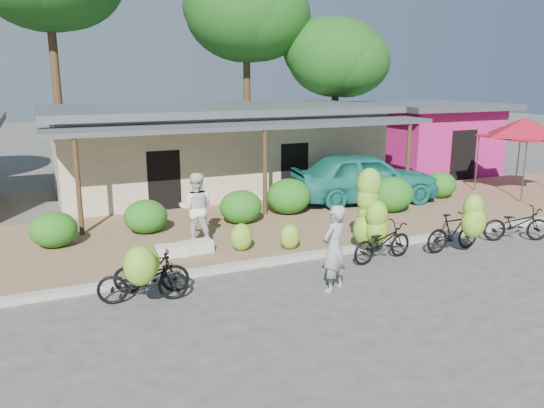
{
  "coord_description": "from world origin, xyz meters",
  "views": [
    {
      "loc": [
        -6.56,
        -9.12,
        4.42
      ],
      "look_at": [
        -1.07,
        3.16,
        1.2
      ],
      "focal_mm": 35.0,
      "sensor_mm": 36.0,
      "label": 1
    }
  ],
  "objects_px": {
    "bike_center": "(375,225)",
    "bike_far_right": "(516,224)",
    "tree_center_right": "(242,11)",
    "sack_far": "(171,251)",
    "tree_near_right": "(332,56)",
    "red_canopy": "(525,127)",
    "vendor": "(334,248)",
    "bike_right": "(460,227)",
    "bike_left": "(150,270)",
    "sack_near": "(196,247)",
    "bystander": "(196,208)",
    "teal_van": "(364,177)",
    "bike_far_left": "(142,277)"
  },
  "relations": [
    {
      "from": "bike_right",
      "to": "tree_center_right",
      "type": "bearing_deg",
      "value": -1.31
    },
    {
      "from": "tree_near_right",
      "to": "red_canopy",
      "type": "height_order",
      "value": "tree_near_right"
    },
    {
      "from": "bike_center",
      "to": "vendor",
      "type": "xyz_separation_m",
      "value": [
        -2.02,
        -1.41,
        0.07
      ]
    },
    {
      "from": "bystander",
      "to": "bike_right",
      "type": "bearing_deg",
      "value": 173.22
    },
    {
      "from": "bike_left",
      "to": "red_canopy",
      "type": "bearing_deg",
      "value": -57.37
    },
    {
      "from": "bike_far_left",
      "to": "vendor",
      "type": "distance_m",
      "value": 3.95
    },
    {
      "from": "red_canopy",
      "to": "bike_center",
      "type": "relative_size",
      "value": 1.56
    },
    {
      "from": "tree_near_right",
      "to": "bike_center",
      "type": "distance_m",
      "value": 15.38
    },
    {
      "from": "tree_near_right",
      "to": "sack_far",
      "type": "xyz_separation_m",
      "value": [
        -11.06,
        -11.37,
        -5.22
      ]
    },
    {
      "from": "bike_center",
      "to": "bike_far_right",
      "type": "relative_size",
      "value": 1.16
    },
    {
      "from": "bike_center",
      "to": "red_canopy",
      "type": "bearing_deg",
      "value": -76.08
    },
    {
      "from": "tree_center_right",
      "to": "bike_right",
      "type": "distance_m",
      "value": 17.27
    },
    {
      "from": "tree_near_right",
      "to": "vendor",
      "type": "height_order",
      "value": "tree_near_right"
    },
    {
      "from": "bike_far_left",
      "to": "bike_right",
      "type": "relative_size",
      "value": 1.11
    },
    {
      "from": "sack_far",
      "to": "bike_left",
      "type": "bearing_deg",
      "value": -114.92
    },
    {
      "from": "vendor",
      "to": "red_canopy",
      "type": "bearing_deg",
      "value": -179.59
    },
    {
      "from": "bike_left",
      "to": "bike_center",
      "type": "xyz_separation_m",
      "value": [
        5.61,
        0.08,
        0.31
      ]
    },
    {
      "from": "bike_far_right",
      "to": "sack_far",
      "type": "xyz_separation_m",
      "value": [
        -9.11,
        2.26,
        -0.22
      ]
    },
    {
      "from": "tree_near_right",
      "to": "vendor",
      "type": "relative_size",
      "value": 3.92
    },
    {
      "from": "bike_right",
      "to": "bike_left",
      "type": "bearing_deg",
      "value": 85.51
    },
    {
      "from": "bike_left",
      "to": "bike_center",
      "type": "relative_size",
      "value": 0.73
    },
    {
      "from": "bike_far_left",
      "to": "bike_left",
      "type": "bearing_deg",
      "value": -18.76
    },
    {
      "from": "bike_far_left",
      "to": "bystander",
      "type": "bearing_deg",
      "value": -20.74
    },
    {
      "from": "tree_center_right",
      "to": "sack_far",
      "type": "bearing_deg",
      "value": -117.85
    },
    {
      "from": "red_canopy",
      "to": "teal_van",
      "type": "height_order",
      "value": "red_canopy"
    },
    {
      "from": "red_canopy",
      "to": "sack_far",
      "type": "distance_m",
      "value": 14.21
    },
    {
      "from": "sack_near",
      "to": "bike_right",
      "type": "bearing_deg",
      "value": -21.57
    },
    {
      "from": "bike_far_left",
      "to": "bike_right",
      "type": "xyz_separation_m",
      "value": [
        8.01,
        -0.13,
        0.13
      ]
    },
    {
      "from": "bystander",
      "to": "red_canopy",
      "type": "bearing_deg",
      "value": -153.53
    },
    {
      "from": "bike_far_left",
      "to": "tree_near_right",
      "type": "bearing_deg",
      "value": -29.44
    },
    {
      "from": "sack_near",
      "to": "vendor",
      "type": "distance_m",
      "value": 3.93
    },
    {
      "from": "bike_left",
      "to": "tree_near_right",
      "type": "bearing_deg",
      "value": -23.81
    },
    {
      "from": "tree_center_right",
      "to": "tree_near_right",
      "type": "distance_m",
      "value": 4.96
    },
    {
      "from": "bike_center",
      "to": "bike_right",
      "type": "relative_size",
      "value": 1.31
    },
    {
      "from": "sack_near",
      "to": "tree_near_right",
      "type": "bearing_deg",
      "value": 47.38
    },
    {
      "from": "bike_far_right",
      "to": "vendor",
      "type": "xyz_separation_m",
      "value": [
        -6.42,
        -1.0,
        0.45
      ]
    },
    {
      "from": "bike_far_left",
      "to": "sack_far",
      "type": "xyz_separation_m",
      "value": [
        1.13,
        2.32,
        -0.31
      ]
    },
    {
      "from": "bike_left",
      "to": "sack_far",
      "type": "distance_m",
      "value": 2.15
    },
    {
      "from": "red_canopy",
      "to": "sack_near",
      "type": "xyz_separation_m",
      "value": [
        -13.26,
        -1.87,
        -2.34
      ]
    },
    {
      "from": "sack_near",
      "to": "sack_far",
      "type": "xyz_separation_m",
      "value": [
        -0.62,
        -0.02,
        -0.01
      ]
    },
    {
      "from": "sack_near",
      "to": "bike_far_left",
      "type": "bearing_deg",
      "value": -126.83
    },
    {
      "from": "red_canopy",
      "to": "bystander",
      "type": "distance_m",
      "value": 13.13
    },
    {
      "from": "sack_near",
      "to": "teal_van",
      "type": "bearing_deg",
      "value": 23.3
    },
    {
      "from": "bike_right",
      "to": "vendor",
      "type": "bearing_deg",
      "value": 100.23
    },
    {
      "from": "tree_center_right",
      "to": "vendor",
      "type": "relative_size",
      "value": 5.29
    },
    {
      "from": "sack_near",
      "to": "vendor",
      "type": "height_order",
      "value": "vendor"
    },
    {
      "from": "sack_far",
      "to": "tree_center_right",
      "type": "bearing_deg",
      "value": 62.15
    },
    {
      "from": "vendor",
      "to": "teal_van",
      "type": "bearing_deg",
      "value": -152.38
    },
    {
      "from": "sack_near",
      "to": "bystander",
      "type": "xyz_separation_m",
      "value": [
        0.27,
        0.77,
        0.8
      ]
    },
    {
      "from": "bike_far_right",
      "to": "vendor",
      "type": "distance_m",
      "value": 6.51
    }
  ]
}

